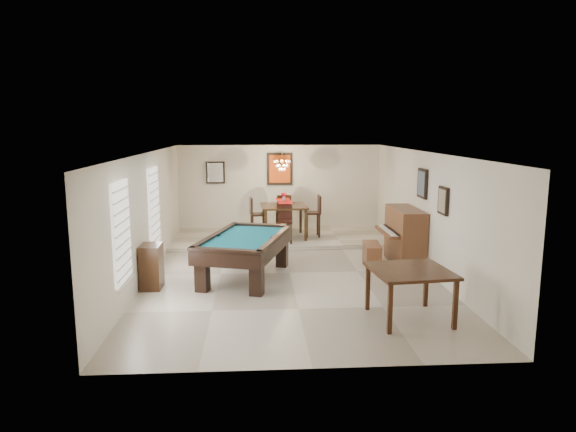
{
  "coord_description": "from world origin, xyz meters",
  "views": [
    {
      "loc": [
        -0.73,
        -10.76,
        3.14
      ],
      "look_at": [
        0.0,
        0.6,
        1.15
      ],
      "focal_mm": 32.0,
      "sensor_mm": 36.0,
      "label": 1
    }
  ],
  "objects": [
    {
      "name": "ground_plane",
      "position": [
        0.0,
        0.0,
        -0.01
      ],
      "size": [
        6.0,
        9.0,
        0.02
      ],
      "primitive_type": "cube",
      "color": "beige"
    },
    {
      "name": "back_mirror",
      "position": [
        -1.9,
        4.46,
        1.8
      ],
      "size": [
        0.55,
        0.06,
        0.65
      ],
      "primitive_type": "cube",
      "color": "white",
      "rests_on": "wall_back"
    },
    {
      "name": "wall_front",
      "position": [
        0.0,
        -4.5,
        1.3
      ],
      "size": [
        6.0,
        0.04,
        2.6
      ],
      "primitive_type": "cube",
      "color": "silver",
      "rests_on": "ground_plane"
    },
    {
      "name": "chandelier",
      "position": [
        0.0,
        3.2,
        2.2
      ],
      "size": [
        0.44,
        0.44,
        0.6
      ],
      "primitive_type": null,
      "color": "#FFE5B2",
      "rests_on": "ceiling"
    },
    {
      "name": "square_table",
      "position": [
        1.78,
        -2.84,
        0.42
      ],
      "size": [
        1.35,
        1.35,
        0.85
      ],
      "primitive_type": null,
      "rotation": [
        0.0,
        0.0,
        0.1
      ],
      "color": "black",
      "rests_on": "ground_plane"
    },
    {
      "name": "right_picture_upper",
      "position": [
        2.96,
        0.3,
        1.9
      ],
      "size": [
        0.06,
        0.55,
        0.65
      ],
      "primitive_type": "cube",
      "color": "slate",
      "rests_on": "wall_right"
    },
    {
      "name": "wall_back",
      "position": [
        0.0,
        4.5,
        1.3
      ],
      "size": [
        6.0,
        0.04,
        2.6
      ],
      "primitive_type": "cube",
      "color": "silver",
      "rests_on": "ground_plane"
    },
    {
      "name": "dining_chair_south",
      "position": [
        0.05,
        2.41,
        0.61
      ],
      "size": [
        0.39,
        0.39,
        0.99
      ],
      "primitive_type": null,
      "rotation": [
        0.0,
        0.0,
        -0.05
      ],
      "color": "black",
      "rests_on": "dining_step"
    },
    {
      "name": "apothecary_chest",
      "position": [
        -2.78,
        -0.87,
        0.43
      ],
      "size": [
        0.39,
        0.58,
        0.87
      ],
      "primitive_type": "cube",
      "color": "black",
      "rests_on": "ground_plane"
    },
    {
      "name": "window_left_front",
      "position": [
        -2.97,
        -2.2,
        1.4
      ],
      "size": [
        0.06,
        1.0,
        1.7
      ],
      "primitive_type": "cube",
      "color": "white",
      "rests_on": "wall_left"
    },
    {
      "name": "pool_table",
      "position": [
        -0.95,
        -0.31,
        0.44
      ],
      "size": [
        2.09,
        2.91,
        0.87
      ],
      "primitive_type": null,
      "rotation": [
        0.0,
        0.0,
        -0.28
      ],
      "color": "black",
      "rests_on": "ground_plane"
    },
    {
      "name": "window_left_rear",
      "position": [
        -2.97,
        0.6,
        1.4
      ],
      "size": [
        0.06,
        1.0,
        1.7
      ],
      "primitive_type": "cube",
      "color": "white",
      "rests_on": "wall_left"
    },
    {
      "name": "ceiling",
      "position": [
        0.0,
        0.0,
        2.6
      ],
      "size": [
        6.0,
        9.0,
        0.04
      ],
      "primitive_type": "cube",
      "color": "white",
      "rests_on": "wall_back"
    },
    {
      "name": "piano_bench",
      "position": [
        1.93,
        0.52,
        0.25
      ],
      "size": [
        0.44,
        0.92,
        0.5
      ],
      "primitive_type": "cube",
      "rotation": [
        0.0,
        0.0,
        -0.1
      ],
      "color": "brown",
      "rests_on": "ground_plane"
    },
    {
      "name": "dining_chair_north",
      "position": [
        0.06,
        3.86,
        0.67
      ],
      "size": [
        0.45,
        0.45,
        1.1
      ],
      "primitive_type": null,
      "rotation": [
        0.0,
        0.0,
        3.26
      ],
      "color": "black",
      "rests_on": "dining_step"
    },
    {
      "name": "wall_left",
      "position": [
        -3.0,
        0.0,
        1.3
      ],
      "size": [
        0.04,
        9.0,
        2.6
      ],
      "primitive_type": "cube",
      "color": "silver",
      "rests_on": "ground_plane"
    },
    {
      "name": "flower_vase",
      "position": [
        0.05,
        3.12,
        1.25
      ],
      "size": [
        0.15,
        0.15,
        0.24
      ],
      "primitive_type": null,
      "rotation": [
        0.0,
        0.0,
        0.13
      ],
      "color": "#A40E20",
      "rests_on": "dining_table"
    },
    {
      "name": "dining_chair_west",
      "position": [
        -0.67,
        3.11,
        0.68
      ],
      "size": [
        0.46,
        0.46,
        1.11
      ],
      "primitive_type": null,
      "rotation": [
        0.0,
        0.0,
        1.68
      ],
      "color": "black",
      "rests_on": "dining_step"
    },
    {
      "name": "dining_step",
      "position": [
        0.0,
        3.25,
        0.06
      ],
      "size": [
        6.0,
        2.5,
        0.12
      ],
      "primitive_type": "cube",
      "color": "beige",
      "rests_on": "ground_plane"
    },
    {
      "name": "dining_table",
      "position": [
        0.05,
        3.12,
        0.63
      ],
      "size": [
        1.27,
        1.27,
        1.01
      ],
      "primitive_type": null,
      "rotation": [
        0.0,
        0.0,
        0.04
      ],
      "color": "black",
      "rests_on": "dining_step"
    },
    {
      "name": "dining_chair_east",
      "position": [
        0.84,
        3.14,
        0.7
      ],
      "size": [
        0.43,
        0.43,
        1.15
      ],
      "primitive_type": null,
      "rotation": [
        0.0,
        0.0,
        -1.55
      ],
      "color": "black",
      "rests_on": "dining_step"
    },
    {
      "name": "back_painting",
      "position": [
        0.0,
        4.46,
        1.9
      ],
      "size": [
        0.75,
        0.06,
        0.95
      ],
      "primitive_type": "cube",
      "color": "#D84C14",
      "rests_on": "wall_back"
    },
    {
      "name": "wall_right",
      "position": [
        3.0,
        0.0,
        1.3
      ],
      "size": [
        0.04,
        9.0,
        2.6
      ],
      "primitive_type": "cube",
      "color": "silver",
      "rests_on": "ground_plane"
    },
    {
      "name": "right_picture_lower",
      "position": [
        2.96,
        -1.0,
        1.7
      ],
      "size": [
        0.06,
        0.45,
        0.55
      ],
      "primitive_type": "cube",
      "color": "gray",
      "rests_on": "wall_right"
    },
    {
      "name": "upright_piano",
      "position": [
        2.54,
        0.58,
        0.65
      ],
      "size": [
        0.87,
        1.56,
        1.3
      ],
      "primitive_type": null,
      "color": "brown",
      "rests_on": "ground_plane"
    }
  ]
}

